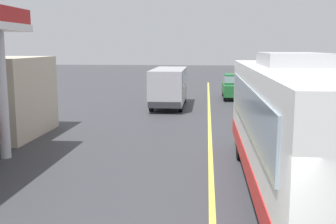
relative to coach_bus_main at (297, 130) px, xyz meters
The scene contains 5 objects.
ground 13.66m from the coach_bus_main, 99.10° to the left, with size 120.00×120.00×0.00m, color #38383D.
lane_divider_stripe 8.82m from the coach_bus_main, 104.35° to the left, with size 0.16×50.00×0.01m, color #D8CC4C.
coach_bus_main is the anchor object (origin of this frame).
minibus_opposing_lane 16.09m from the coach_bus_main, 107.05° to the left, with size 2.04×6.13×2.44m.
car_trailing_behind_bus 20.06m from the coach_bus_main, 90.74° to the left, with size 1.70×4.20×1.82m.
Camera 1 is at (-0.18, -3.91, 3.86)m, focal length 43.55 mm.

